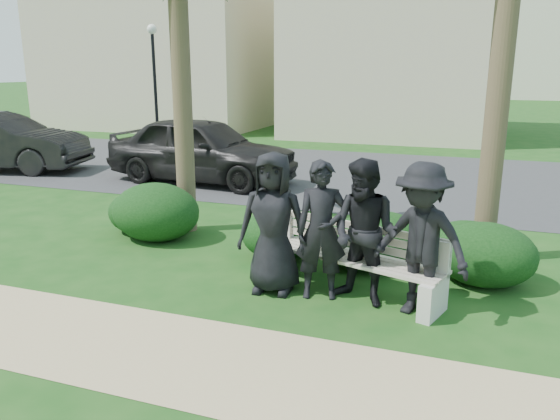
# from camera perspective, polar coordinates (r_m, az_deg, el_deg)

# --- Properties ---
(ground) EXTENTS (160.00, 160.00, 0.00)m
(ground) POSITION_cam_1_polar(r_m,az_deg,el_deg) (7.09, -1.80, -8.40)
(ground) COLOR #154413
(ground) RESTS_ON ground
(footpath) EXTENTS (30.00, 1.60, 0.01)m
(footpath) POSITION_cam_1_polar(r_m,az_deg,el_deg) (5.63, -8.73, -15.10)
(footpath) COLOR tan
(footpath) RESTS_ON ground
(asphalt_street) EXTENTS (160.00, 8.00, 0.01)m
(asphalt_street) POSITION_cam_1_polar(r_m,az_deg,el_deg) (14.54, 9.79, 3.48)
(asphalt_street) COLOR #2D2D30
(asphalt_street) RESTS_ON ground
(stucco_bldg_left) EXTENTS (10.40, 8.40, 7.30)m
(stucco_bldg_left) POSITION_cam_1_polar(r_m,az_deg,el_deg) (28.06, -11.72, 16.24)
(stucco_bldg_left) COLOR beige
(stucco_bldg_left) RESTS_ON ground
(stucco_bldg_right) EXTENTS (8.40, 8.40, 7.30)m
(stucco_bldg_right) POSITION_cam_1_polar(r_m,az_deg,el_deg) (24.32, 12.10, 16.50)
(stucco_bldg_right) COLOR beige
(stucco_bldg_right) RESTS_ON ground
(street_lamp) EXTENTS (0.36, 0.36, 4.29)m
(street_lamp) POSITION_cam_1_polar(r_m,az_deg,el_deg) (21.36, -13.05, 14.80)
(street_lamp) COLOR black
(street_lamp) RESTS_ON ground
(park_bench) EXTENTS (2.56, 1.24, 0.84)m
(park_bench) POSITION_cam_1_polar(r_m,az_deg,el_deg) (6.98, 7.21, -5.55)
(park_bench) COLOR #AD9F91
(park_bench) RESTS_ON ground
(man_a) EXTENTS (0.92, 0.64, 1.80)m
(man_a) POSITION_cam_1_polar(r_m,az_deg,el_deg) (6.80, -0.73, -1.39)
(man_a) COLOR black
(man_a) RESTS_ON ground
(man_b) EXTENTS (0.72, 0.57, 1.72)m
(man_b) POSITION_cam_1_polar(r_m,az_deg,el_deg) (6.64, 4.37, -2.16)
(man_b) COLOR black
(man_b) RESTS_ON ground
(man_c) EXTENTS (1.03, 0.91, 1.77)m
(man_c) POSITION_cam_1_polar(r_m,az_deg,el_deg) (6.52, 8.86, -2.41)
(man_c) COLOR black
(man_c) RESTS_ON ground
(man_d) EXTENTS (1.31, 1.01, 1.79)m
(man_d) POSITION_cam_1_polar(r_m,az_deg,el_deg) (6.35, 14.53, -3.10)
(man_d) COLOR black
(man_d) RESTS_ON ground
(hedge_a) EXTENTS (1.16, 0.96, 0.76)m
(hedge_a) POSITION_cam_1_polar(r_m,az_deg,el_deg) (9.70, -14.35, -0.10)
(hedge_a) COLOR black
(hedge_a) RESTS_ON ground
(hedge_b) EXTENTS (1.49, 1.23, 0.97)m
(hedge_b) POSITION_cam_1_polar(r_m,az_deg,el_deg) (9.26, -12.85, -0.02)
(hedge_b) COLOR black
(hedge_b) RESTS_ON ground
(hedge_c) EXTENTS (1.16, 0.96, 0.76)m
(hedge_c) POSITION_cam_1_polar(r_m,az_deg,el_deg) (8.15, -0.08, -2.44)
(hedge_c) COLOR black
(hedge_c) RESTS_ON ground
(hedge_d) EXTENTS (1.19, 0.98, 0.78)m
(hedge_d) POSITION_cam_1_polar(r_m,az_deg,el_deg) (8.12, 10.71, -2.71)
(hedge_d) COLOR black
(hedge_d) RESTS_ON ground
(hedge_e) EXTENTS (1.15, 0.95, 0.75)m
(hedge_e) POSITION_cam_1_polar(r_m,az_deg,el_deg) (8.03, 19.03, -3.58)
(hedge_e) COLOR black
(hedge_e) RESTS_ON ground
(hedge_f) EXTENTS (1.30, 1.08, 0.85)m
(hedge_f) POSITION_cam_1_polar(r_m,az_deg,el_deg) (7.67, 20.71, -4.19)
(hedge_f) COLOR black
(hedge_f) RESTS_ON ground
(hedge_extra) EXTENTS (1.16, 0.96, 0.76)m
(hedge_extra) POSITION_cam_1_polar(r_m,az_deg,el_deg) (7.83, 8.66, -3.33)
(hedge_extra) COLOR black
(hedge_extra) RESTS_ON ground
(car_a) EXTENTS (4.91, 2.31, 1.63)m
(car_a) POSITION_cam_1_polar(r_m,az_deg,el_deg) (13.66, -8.19, 6.28)
(car_a) COLOR black
(car_a) RESTS_ON ground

